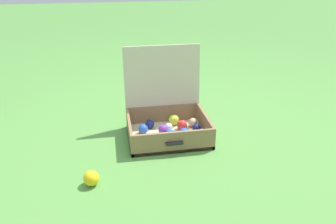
% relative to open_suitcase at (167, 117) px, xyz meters
% --- Properties ---
extents(ground_plane, '(16.00, 16.00, 0.00)m').
position_rel_open_suitcase_xyz_m(ground_plane, '(0.06, -0.12, -0.13)').
color(ground_plane, '#569342').
extents(open_suitcase, '(0.54, 0.51, 0.59)m').
position_rel_open_suitcase_xyz_m(open_suitcase, '(0.00, 0.00, 0.00)').
color(open_suitcase, beige).
rests_on(open_suitcase, ground).
extents(stray_ball_on_grass, '(0.09, 0.09, 0.09)m').
position_rel_open_suitcase_xyz_m(stray_ball_on_grass, '(-0.51, -0.52, -0.08)').
color(stray_ball_on_grass, yellow).
rests_on(stray_ball_on_grass, ground).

